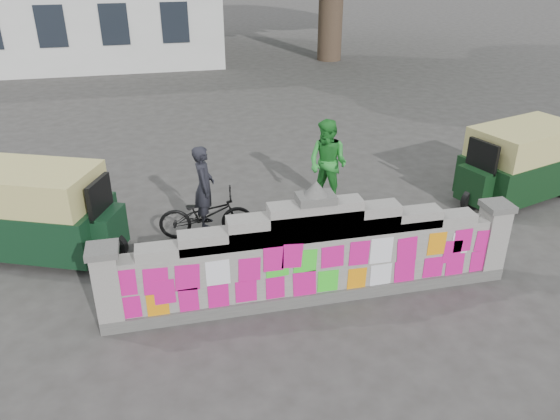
{
  "coord_description": "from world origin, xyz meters",
  "views": [
    {
      "loc": [
        -2.1,
        -6.78,
        5.08
      ],
      "look_at": [
        -0.3,
        1.0,
        1.1
      ],
      "focal_mm": 35.0,
      "sensor_mm": 36.0,
      "label": 1
    }
  ],
  "objects_px": {
    "pedestrian": "(328,163)",
    "rickshaw_left": "(37,211)",
    "cyclist_bike": "(206,215)",
    "cyclist_rider": "(205,199)",
    "rickshaw_right": "(519,162)"
  },
  "relations": [
    {
      "from": "pedestrian",
      "to": "rickshaw_right",
      "type": "xyz_separation_m",
      "value": [
        4.06,
        -0.65,
        -0.08
      ]
    },
    {
      "from": "pedestrian",
      "to": "rickshaw_left",
      "type": "bearing_deg",
      "value": -121.61
    },
    {
      "from": "cyclist_rider",
      "to": "rickshaw_left",
      "type": "bearing_deg",
      "value": 95.37
    },
    {
      "from": "pedestrian",
      "to": "rickshaw_right",
      "type": "distance_m",
      "value": 4.11
    },
    {
      "from": "cyclist_bike",
      "to": "rickshaw_right",
      "type": "distance_m",
      "value": 6.72
    },
    {
      "from": "rickshaw_left",
      "to": "pedestrian",
      "type": "bearing_deg",
      "value": 31.34
    },
    {
      "from": "cyclist_bike",
      "to": "pedestrian",
      "type": "xyz_separation_m",
      "value": [
        2.64,
        0.89,
        0.45
      ]
    },
    {
      "from": "pedestrian",
      "to": "rickshaw_left",
      "type": "distance_m",
      "value": 5.62
    },
    {
      "from": "rickshaw_left",
      "to": "cyclist_bike",
      "type": "bearing_deg",
      "value": 21.64
    },
    {
      "from": "rickshaw_left",
      "to": "cyclist_rider",
      "type": "bearing_deg",
      "value": 21.64
    },
    {
      "from": "cyclist_bike",
      "to": "pedestrian",
      "type": "distance_m",
      "value": 2.82
    },
    {
      "from": "rickshaw_left",
      "to": "rickshaw_right",
      "type": "distance_m",
      "value": 9.62
    },
    {
      "from": "pedestrian",
      "to": "rickshaw_left",
      "type": "relative_size",
      "value": 0.61
    },
    {
      "from": "cyclist_bike",
      "to": "rickshaw_left",
      "type": "xyz_separation_m",
      "value": [
        -2.91,
        0.07,
        0.38
      ]
    },
    {
      "from": "pedestrian",
      "to": "rickshaw_right",
      "type": "bearing_deg",
      "value": 40.89
    }
  ]
}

